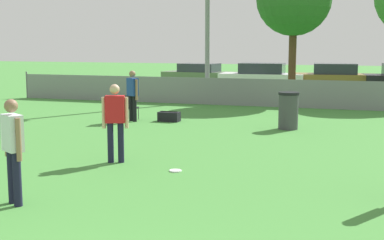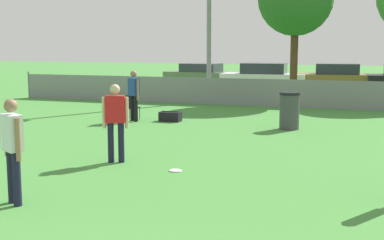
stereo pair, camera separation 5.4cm
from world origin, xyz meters
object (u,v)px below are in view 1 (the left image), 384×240
object	(u,v)px
parked_car_tan	(335,78)
trash_bin	(288,111)
player_thrower_red	(115,118)
parked_car_white	(262,77)
player_receiver_white	(13,144)
folding_chair_sideline	(130,106)
gear_bag_sideline	(169,117)
spectator_in_blue	(133,92)
frisbee_disc	(175,171)
parked_car_olive	(199,75)

from	to	relation	value
parked_car_tan	trash_bin	bearing A→B (deg)	-97.51
player_thrower_red	parked_car_white	xyz separation A→B (m)	(-0.34, 17.99, -0.25)
player_thrower_red	parked_car_tan	distance (m)	18.95
parked_car_tan	player_receiver_white	bearing A→B (deg)	-104.33
folding_chair_sideline	gear_bag_sideline	bearing A→B (deg)	-176.26
spectator_in_blue	parked_car_white	xyz separation A→B (m)	(1.83, 12.36, -0.23)
trash_bin	parked_car_tan	bearing A→B (deg)	87.66
player_receiver_white	frisbee_disc	size ratio (longest dim) A/B	6.68
player_thrower_red	parked_car_olive	xyz separation A→B (m)	(-4.48, 20.07, -0.31)
player_thrower_red	parked_car_olive	world-z (taller)	player_thrower_red
folding_chair_sideline	parked_car_tan	xyz separation A→B (m)	(5.70, 12.83, 0.24)
parked_car_white	parked_car_tan	xyz separation A→B (m)	(3.70, 0.66, 0.01)
parked_car_olive	parked_car_white	world-z (taller)	parked_car_white
player_thrower_red	frisbee_disc	xyz separation A→B (m)	(1.47, -0.35, -0.94)
gear_bag_sideline	parked_car_white	size ratio (longest dim) A/B	0.15
frisbee_disc	parked_car_tan	distance (m)	19.10
player_receiver_white	trash_bin	size ratio (longest dim) A/B	1.52
player_receiver_white	parked_car_white	bearing A→B (deg)	122.53
gear_bag_sideline	parked_car_tan	distance (m)	13.42
player_receiver_white	parked_car_tan	xyz separation A→B (m)	(3.52, 21.84, -0.25)
player_receiver_white	parked_car_tan	world-z (taller)	player_receiver_white
frisbee_disc	player_thrower_red	bearing A→B (deg)	166.61
player_thrower_red	trash_bin	bearing A→B (deg)	42.97
parked_car_olive	parked_car_white	size ratio (longest dim) A/B	0.99
parked_car_tan	folding_chair_sideline	bearing A→B (deg)	-119.14
player_thrower_red	gear_bag_sideline	bearing A→B (deg)	79.70
frisbee_disc	folding_chair_sideline	world-z (taller)	folding_chair_sideline
gear_bag_sideline	trash_bin	bearing A→B (deg)	-5.46
frisbee_disc	trash_bin	distance (m)	6.13
gear_bag_sideline	parked_car_tan	size ratio (longest dim) A/B	0.16
player_thrower_red	parked_car_white	size ratio (longest dim) A/B	0.37
spectator_in_blue	folding_chair_sideline	size ratio (longest dim) A/B	1.99
player_thrower_red	parked_car_olive	size ratio (longest dim) A/B	0.38
frisbee_disc	gear_bag_sideline	distance (m)	6.81
player_receiver_white	parked_car_tan	distance (m)	22.12
player_thrower_red	frisbee_disc	distance (m)	1.78
trash_bin	gear_bag_sideline	distance (m)	3.92
trash_bin	parked_car_olive	distance (m)	16.20
player_receiver_white	frisbee_disc	bearing A→B (deg)	92.16
folding_chair_sideline	parked_car_white	world-z (taller)	parked_car_white
gear_bag_sideline	frisbee_disc	bearing A→B (deg)	-68.26
parked_car_tan	player_thrower_red	bearing A→B (deg)	-105.38
player_receiver_white	parked_car_olive	size ratio (longest dim) A/B	0.38
parked_car_white	frisbee_disc	bearing A→B (deg)	-86.33
parked_car_tan	parked_car_olive	bearing A→B (deg)	164.51
player_thrower_red	gear_bag_sideline	xyz separation A→B (m)	(-1.06, 5.98, -0.80)
frisbee_disc	parked_car_olive	xyz separation A→B (m)	(-5.95, 20.42, 0.63)
player_thrower_red	spectator_in_blue	size ratio (longest dim) A/B	1.02
frisbee_disc	parked_car_olive	bearing A→B (deg)	106.23
parked_car_olive	spectator_in_blue	bearing A→B (deg)	-74.11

